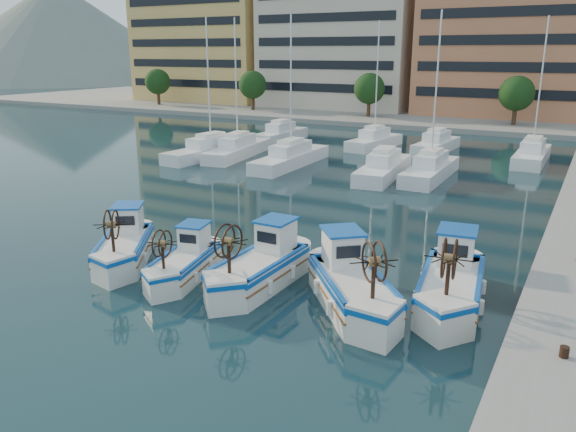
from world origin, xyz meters
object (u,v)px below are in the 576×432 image
object	(u,v)px
fishing_boat_a	(125,244)
fishing_boat_e	(451,282)
fishing_boat_c	(261,265)
fishing_boat_d	(351,283)
fishing_boat_b	(185,261)

from	to	relation	value
fishing_boat_a	fishing_boat_e	distance (m)	13.64
fishing_boat_c	fishing_boat_d	world-z (taller)	fishing_boat_d
fishing_boat_c	fishing_boat_d	size ratio (longest dim) A/B	0.97
fishing_boat_c	fishing_boat_a	bearing A→B (deg)	-173.18
fishing_boat_e	fishing_boat_c	bearing A→B (deg)	-173.40
fishing_boat_d	fishing_boat_e	xyz separation A→B (m)	(3.08, 1.91, -0.00)
fishing_boat_a	fishing_boat_e	world-z (taller)	fishing_boat_e
fishing_boat_e	fishing_boat_a	bearing A→B (deg)	-177.62
fishing_boat_b	fishing_boat_a	bearing A→B (deg)	164.69
fishing_boat_c	fishing_boat_d	distance (m)	3.82
fishing_boat_d	fishing_boat_e	distance (m)	3.62
fishing_boat_d	fishing_boat_e	size ratio (longest dim) A/B	0.96
fishing_boat_b	fishing_boat_e	bearing A→B (deg)	1.77
fishing_boat_b	fishing_boat_c	size ratio (longest dim) A/B	0.85
fishing_boat_b	fishing_boat_d	world-z (taller)	fishing_boat_d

